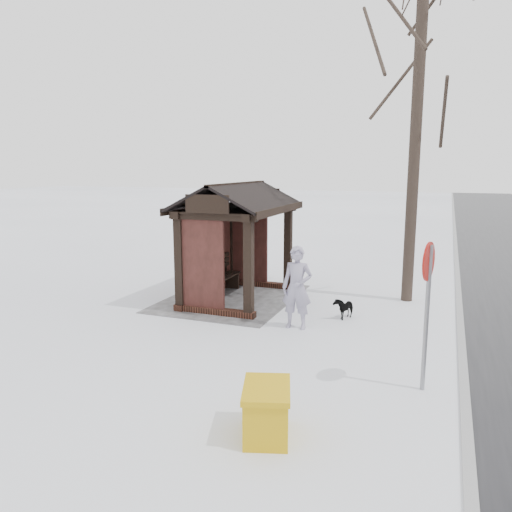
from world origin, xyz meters
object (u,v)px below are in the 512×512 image
Objects in this scene: dog at (344,307)px; grit_bin at (266,411)px; road_sign at (427,285)px; tree_near at (420,55)px; pedestrian at (297,288)px; bus_shelter at (232,218)px.

grit_bin reaches higher than dog.
road_sign is (3.33, 1.90, 1.46)m from dog.
tree_near is 6.41m from dog.
road_sign is at bearing -41.23° from dog.
dog is at bearing 51.71° from pedestrian.
tree_near is (-1.50, 4.36, 3.99)m from bus_shelter.
bus_shelter reaches higher than pedestrian.
pedestrian is 3.04× the size of dog.
dog is 0.58× the size of grit_bin.
road_sign reaches higher than grit_bin.
tree_near reaches higher than pedestrian.
road_sign is (2.23, 2.73, 0.80)m from pedestrian.
grit_bin is (6.17, 3.18, -1.82)m from bus_shelter.
bus_shelter is 0.40× the size of tree_near.
bus_shelter is at bearing -172.80° from dog.
road_sign is at bearing -40.68° from pedestrian.
road_sign is at bearing 6.81° from tree_near.
dog is 0.25× the size of road_sign.
bus_shelter is 6.03× the size of dog.
grit_bin is at bearing -8.70° from tree_near.
pedestrian is 4.55m from grit_bin.
tree_near is at bearing 56.15° from pedestrian.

